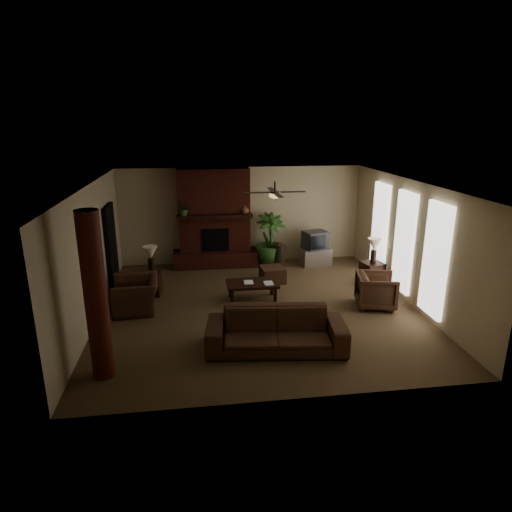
{
  "coord_description": "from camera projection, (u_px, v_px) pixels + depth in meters",
  "views": [
    {
      "loc": [
        -1.34,
        -9.2,
        4.08
      ],
      "look_at": [
        0.0,
        0.4,
        1.1
      ],
      "focal_mm": 31.17,
      "sensor_mm": 36.0,
      "label": 1
    }
  ],
  "objects": [
    {
      "name": "ceiling_fan",
      "position": [
        275.0,
        194.0,
        9.68
      ],
      "size": [
        1.35,
        1.35,
        0.37
      ],
      "color": "black",
      "rests_on": "ceiling"
    },
    {
      "name": "armchair_right",
      "position": [
        376.0,
        289.0,
        10.0
      ],
      "size": [
        0.94,
        0.98,
        0.86
      ],
      "primitive_type": "imported",
      "rotation": [
        0.0,
        0.0,
        1.35
      ],
      "color": "#452C1D",
      "rests_on": "ground"
    },
    {
      "name": "floor_vase",
      "position": [
        279.0,
        254.0,
        12.62
      ],
      "size": [
        0.34,
        0.34,
        0.77
      ],
      "color": "black",
      "rests_on": "ground"
    },
    {
      "name": "coffee_table",
      "position": [
        252.0,
        285.0,
        10.42
      ],
      "size": [
        1.2,
        0.7,
        0.43
      ],
      "color": "black",
      "rests_on": "ground"
    },
    {
      "name": "book_b",
      "position": [
        264.0,
        278.0,
        10.27
      ],
      "size": [
        0.21,
        0.02,
        0.29
      ],
      "primitive_type": "imported",
      "rotation": [
        0.0,
        0.0,
        -0.01
      ],
      "color": "#999999",
      "rests_on": "coffee_table"
    },
    {
      "name": "windows",
      "position": [
        404.0,
        242.0,
        10.33
      ],
      "size": [
        0.08,
        3.65,
        2.35
      ],
      "color": "white",
      "rests_on": "ground"
    },
    {
      "name": "log_column",
      "position": [
        96.0,
        297.0,
        7.01
      ],
      "size": [
        0.36,
        0.36,
        2.8
      ],
      "primitive_type": "cylinder",
      "color": "#582116",
      "rests_on": "ground"
    },
    {
      "name": "book_a",
      "position": [
        244.0,
        277.0,
        10.31
      ],
      "size": [
        0.22,
        0.04,
        0.29
      ],
      "primitive_type": "imported",
      "rotation": [
        0.0,
        0.0,
        -0.05
      ],
      "color": "#999999",
      "rests_on": "coffee_table"
    },
    {
      "name": "lamp_left",
      "position": [
        150.0,
        254.0,
        10.61
      ],
      "size": [
        0.41,
        0.41,
        0.65
      ],
      "color": "black",
      "rests_on": "side_table_left"
    },
    {
      "name": "tv",
      "position": [
        315.0,
        240.0,
        12.78
      ],
      "size": [
        0.77,
        0.7,
        0.52
      ],
      "color": "#37373A",
      "rests_on": "tv_stand"
    },
    {
      "name": "fireplace",
      "position": [
        215.0,
        227.0,
        12.69
      ],
      "size": [
        2.4,
        0.7,
        2.8
      ],
      "color": "#511E15",
      "rests_on": "ground"
    },
    {
      "name": "side_table_right",
      "position": [
        372.0,
        273.0,
        11.53
      ],
      "size": [
        0.59,
        0.59,
        0.55
      ],
      "primitive_type": "cube",
      "rotation": [
        0.0,
        0.0,
        0.21
      ],
      "color": "black",
      "rests_on": "ground"
    },
    {
      "name": "sofa",
      "position": [
        276.0,
        324.0,
        8.14
      ],
      "size": [
        2.62,
        1.04,
        1.0
      ],
      "primitive_type": "imported",
      "rotation": [
        0.0,
        0.0,
        -0.12
      ],
      "color": "#452C1D",
      "rests_on": "ground"
    },
    {
      "name": "mantel_vase",
      "position": [
        245.0,
        210.0,
        12.44
      ],
      "size": [
        0.24,
        0.25,
        0.22
      ],
      "primitive_type": "imported",
      "rotation": [
        0.0,
        0.0,
        -0.12
      ],
      "color": "brown",
      "rests_on": "fireplace"
    },
    {
      "name": "side_table_left",
      "position": [
        150.0,
        284.0,
        10.77
      ],
      "size": [
        0.54,
        0.54,
        0.55
      ],
      "primitive_type": "cube",
      "rotation": [
        0.0,
        0.0,
        -0.09
      ],
      "color": "black",
      "rests_on": "ground"
    },
    {
      "name": "armchair_left",
      "position": [
        136.0,
        289.0,
        9.83
      ],
      "size": [
        0.82,
        1.18,
        0.98
      ],
      "primitive_type": "imported",
      "rotation": [
        0.0,
        0.0,
        -1.48
      ],
      "color": "#452C1D",
      "rests_on": "ground"
    },
    {
      "name": "floor_plant",
      "position": [
        270.0,
        251.0,
        12.85
      ],
      "size": [
        1.26,
        1.71,
        0.86
      ],
      "primitive_type": "imported",
      "rotation": [
        0.0,
        0.0,
        0.29
      ],
      "color": "#2F5823",
      "rests_on": "ground"
    },
    {
      "name": "room_shell",
      "position": [
        259.0,
        248.0,
        9.67
      ],
      "size": [
        7.0,
        7.0,
        7.0
      ],
      "color": "brown",
      "rests_on": "ground"
    },
    {
      "name": "ottoman",
      "position": [
        273.0,
        274.0,
        11.63
      ],
      "size": [
        0.66,
        0.66,
        0.4
      ],
      "primitive_type": "cube",
      "rotation": [
        0.0,
        0.0,
        0.1
      ],
      "color": "#452C1D",
      "rests_on": "ground"
    },
    {
      "name": "tv_stand",
      "position": [
        316.0,
        257.0,
        12.97
      ],
      "size": [
        0.9,
        0.59,
        0.5
      ],
      "primitive_type": "cube",
      "rotation": [
        0.0,
        0.0,
        0.11
      ],
      "color": "silver",
      "rests_on": "ground"
    },
    {
      "name": "mantel_plant",
      "position": [
        184.0,
        210.0,
        12.13
      ],
      "size": [
        0.47,
        0.5,
        0.33
      ],
      "primitive_type": "imported",
      "rotation": [
        0.0,
        0.0,
        -0.26
      ],
      "color": "#2F5823",
      "rests_on": "fireplace"
    },
    {
      "name": "doorway",
      "position": [
        111.0,
        247.0,
        11.03
      ],
      "size": [
        0.1,
        1.0,
        2.1
      ],
      "primitive_type": "cube",
      "color": "black",
      "rests_on": "ground"
    },
    {
      "name": "lamp_right",
      "position": [
        374.0,
        246.0,
        11.3
      ],
      "size": [
        0.46,
        0.46,
        0.65
      ],
      "color": "black",
      "rests_on": "side_table_right"
    }
  ]
}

